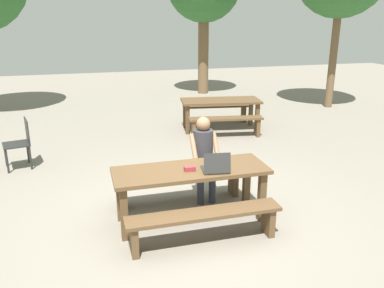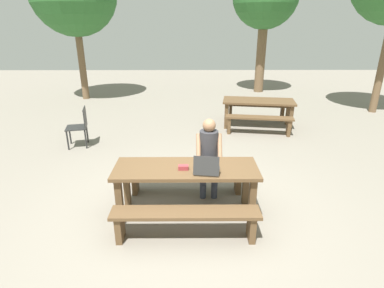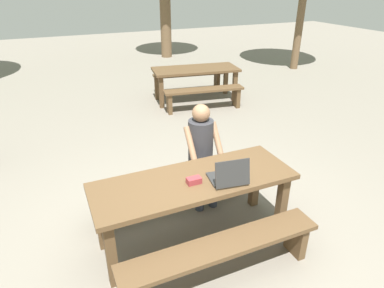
# 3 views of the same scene
# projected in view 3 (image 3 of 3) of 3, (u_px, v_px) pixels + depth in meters

# --- Properties ---
(ground_plane) EXTENTS (30.00, 30.00, 0.00)m
(ground_plane) POSITION_uv_depth(u_px,v_px,m) (194.00, 237.00, 3.61)
(ground_plane) COLOR gray
(picnic_table_front) EXTENTS (2.01, 0.71, 0.74)m
(picnic_table_front) POSITION_uv_depth(u_px,v_px,m) (194.00, 189.00, 3.34)
(picnic_table_front) COLOR brown
(picnic_table_front) RESTS_ON ground
(bench_near) EXTENTS (1.88, 0.30, 0.42)m
(bench_near) POSITION_uv_depth(u_px,v_px,m) (222.00, 253.00, 2.98)
(bench_near) COLOR brown
(bench_near) RESTS_ON ground
(bench_far) EXTENTS (1.88, 0.30, 0.42)m
(bench_far) POSITION_uv_depth(u_px,v_px,m) (173.00, 184.00, 3.96)
(bench_far) COLOR brown
(bench_far) RESTS_ON ground
(laptop) EXTENTS (0.38, 0.36, 0.27)m
(laptop) POSITION_uv_depth(u_px,v_px,m) (229.00, 176.00, 3.21)
(laptop) COLOR #2D2D2D
(laptop) RESTS_ON picnic_table_front
(small_pouch) EXTENTS (0.14, 0.08, 0.06)m
(small_pouch) POSITION_uv_depth(u_px,v_px,m) (194.00, 180.00, 3.20)
(small_pouch) COLOR #993338
(small_pouch) RESTS_ON picnic_table_front
(person_seated) EXTENTS (0.40, 0.40, 1.26)m
(person_seated) POSITION_uv_depth(u_px,v_px,m) (202.00, 149.00, 3.88)
(person_seated) COLOR #333847
(person_seated) RESTS_ON ground
(picnic_table_mid) EXTENTS (1.94, 1.04, 0.73)m
(picnic_table_mid) POSITION_uv_depth(u_px,v_px,m) (195.00, 73.00, 7.37)
(picnic_table_mid) COLOR brown
(picnic_table_mid) RESTS_ON ground
(bench_mid_south) EXTENTS (1.69, 0.55, 0.46)m
(bench_mid_south) POSITION_uv_depth(u_px,v_px,m) (204.00, 94.00, 6.94)
(bench_mid_south) COLOR brown
(bench_mid_south) RESTS_ON ground
(bench_mid_north) EXTENTS (1.69, 0.55, 0.46)m
(bench_mid_north) POSITION_uv_depth(u_px,v_px,m) (188.00, 78.00, 8.05)
(bench_mid_north) COLOR brown
(bench_mid_north) RESTS_ON ground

